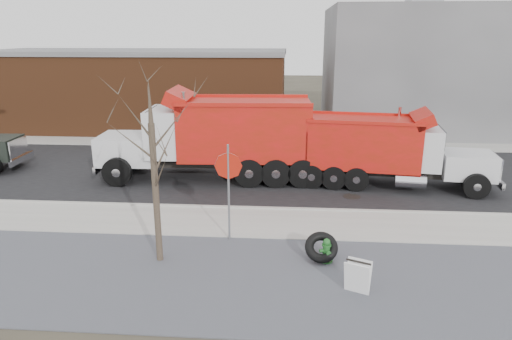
# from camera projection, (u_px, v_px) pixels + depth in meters

# --- Properties ---
(ground) EXTENTS (120.00, 120.00, 0.00)m
(ground) POSITION_uv_depth(u_px,v_px,m) (274.00, 227.00, 15.40)
(ground) COLOR #383328
(ground) RESTS_ON ground
(gravel_verge) EXTENTS (60.00, 5.00, 0.03)m
(gravel_verge) POSITION_uv_depth(u_px,v_px,m) (270.00, 280.00, 12.05)
(gravel_verge) COLOR slate
(gravel_verge) RESTS_ON ground
(sidewalk) EXTENTS (60.00, 2.50, 0.06)m
(sidewalk) POSITION_uv_depth(u_px,v_px,m) (274.00, 223.00, 15.63)
(sidewalk) COLOR #9E9B93
(sidewalk) RESTS_ON ground
(curb) EXTENTS (60.00, 0.15, 0.11)m
(curb) POSITION_uv_depth(u_px,v_px,m) (276.00, 209.00, 16.87)
(curb) COLOR #9E9B93
(curb) RESTS_ON ground
(road) EXTENTS (60.00, 9.40, 0.02)m
(road) POSITION_uv_depth(u_px,v_px,m) (279.00, 173.00, 21.42)
(road) COLOR black
(road) RESTS_ON ground
(far_sidewalk) EXTENTS (60.00, 2.00, 0.06)m
(far_sidewalk) POSITION_uv_depth(u_px,v_px,m) (281.00, 144.00, 26.86)
(far_sidewalk) COLOR #9E9B93
(far_sidewalk) RESTS_ON ground
(building_grey) EXTENTS (12.00, 10.00, 8.00)m
(building_grey) POSITION_uv_depth(u_px,v_px,m) (417.00, 69.00, 30.83)
(building_grey) COLOR gray
(building_grey) RESTS_ON ground
(building_brick) EXTENTS (20.20, 8.20, 5.30)m
(building_brick) POSITION_uv_depth(u_px,v_px,m) (139.00, 88.00, 31.59)
(building_brick) COLOR brown
(building_brick) RESTS_ON ground
(bare_tree) EXTENTS (3.20, 3.20, 5.20)m
(bare_tree) POSITION_uv_depth(u_px,v_px,m) (153.00, 149.00, 12.20)
(bare_tree) COLOR #382D23
(bare_tree) RESTS_ON ground
(fire_hydrant) EXTENTS (0.42, 0.41, 0.73)m
(fire_hydrant) POSITION_uv_depth(u_px,v_px,m) (326.00, 251.00, 12.94)
(fire_hydrant) COLOR #256225
(fire_hydrant) RESTS_ON ground
(truck_tire) EXTENTS (0.97, 0.90, 0.83)m
(truck_tire) POSITION_uv_depth(u_px,v_px,m) (321.00, 247.00, 13.01)
(truck_tire) COLOR black
(truck_tire) RESTS_ON ground
(stop_sign) EXTENTS (0.84, 0.07, 3.11)m
(stop_sign) POSITION_uv_depth(u_px,v_px,m) (228.00, 177.00, 13.85)
(stop_sign) COLOR gray
(stop_sign) RESTS_ON ground
(sandwich_board) EXTENTS (0.73, 0.61, 0.87)m
(sandwich_board) POSITION_uv_depth(u_px,v_px,m) (358.00, 277.00, 11.34)
(sandwich_board) COLOR white
(sandwich_board) RESTS_ON ground
(dump_truck_red_a) EXTENTS (8.16, 3.14, 3.27)m
(dump_truck_red_a) POSITION_uv_depth(u_px,v_px,m) (387.00, 148.00, 19.15)
(dump_truck_red_a) COLOR black
(dump_truck_red_a) RESTS_ON ground
(dump_truck_red_b) EXTENTS (9.63, 3.15, 3.99)m
(dump_truck_red_b) POSITION_uv_depth(u_px,v_px,m) (216.00, 134.00, 20.03)
(dump_truck_red_b) COLOR black
(dump_truck_red_b) RESTS_ON ground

